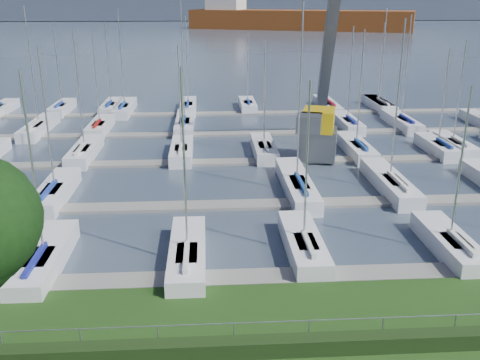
{
  "coord_description": "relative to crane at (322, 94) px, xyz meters",
  "views": [
    {
      "loc": [
        -1.91,
        -17.99,
        13.42
      ],
      "look_at": [
        0.0,
        12.0,
        3.0
      ],
      "focal_mm": 40.0,
      "sensor_mm": 36.0,
      "label": 1
    }
  ],
  "objects": [
    {
      "name": "sailboat_fleet",
      "position": [
        -7.54,
        1.68,
        0.1
      ],
      "size": [
        75.77,
        49.1,
        13.58
      ],
      "color": "maroon",
      "rests_on": "water"
    },
    {
      "name": "fence",
      "position": [
        -8.14,
        -27.69,
        -4.13
      ],
      "size": [
        80.0,
        0.04,
        0.04
      ],
      "primitive_type": "cylinder",
      "rotation": [
        0.0,
        1.57,
        0.0
      ],
      "color": "#92939A",
      "rests_on": "grass"
    },
    {
      "name": "foothill",
      "position": [
        -8.14,
        302.31,
        0.67
      ],
      "size": [
        900.0,
        80.0,
        12.0
      ],
      "primitive_type": "cube",
      "color": "#3A4355",
      "rests_on": "water"
    },
    {
      "name": "hedge",
      "position": [
        -8.14,
        -28.09,
        -4.98
      ],
      "size": [
        80.0,
        0.7,
        0.7
      ],
      "primitive_type": "cube",
      "color": "black",
      "rests_on": "grass"
    },
    {
      "name": "docks",
      "position": [
        -8.14,
        -1.69,
        -5.55
      ],
      "size": [
        90.0,
        41.6,
        0.25
      ],
      "color": "slate",
      "rests_on": "water"
    },
    {
      "name": "cargo_ship_mid",
      "position": [
        25.14,
        185.76,
        -1.71
      ],
      "size": [
        92.03,
        50.54,
        21.5
      ],
      "rotation": [
        0.0,
        0.0,
        -0.38
      ],
      "color": "brown",
      "rests_on": "water"
    },
    {
      "name": "crane",
      "position": [
        0.0,
        0.0,
        0.0
      ],
      "size": [
        5.28,
        13.46,
        22.35
      ],
      "rotation": [
        0.0,
        0.0,
        -0.27
      ],
      "color": "#55585C",
      "rests_on": "water"
    },
    {
      "name": "water",
      "position": [
        -8.14,
        232.31,
        -5.73
      ],
      "size": [
        800.0,
        540.0,
        0.2
      ],
      "primitive_type": "cube",
      "color": "#3F4C5C"
    }
  ]
}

